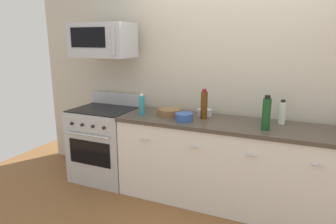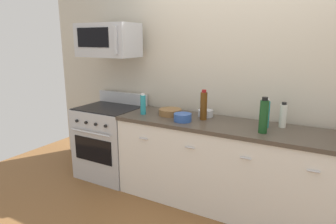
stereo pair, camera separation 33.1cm
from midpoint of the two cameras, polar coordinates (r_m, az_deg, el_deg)
name	(u,v)px [view 1 (the left image)]	position (r m, az deg, el deg)	size (l,w,h in m)	color
ground_plane	(226,202)	(3.50, 8.17, -16.71)	(6.59, 6.59, 0.00)	brown
back_wall	(240,77)	(3.45, 10.80, 6.57)	(5.49, 0.10, 2.70)	beige
counter_unit	(228,164)	(3.29, 8.44, -9.78)	(2.40, 0.66, 0.92)	silver
range_oven	(106,143)	(3.96, -14.16, -5.78)	(0.76, 0.69, 1.07)	#B7BABF
microwave	(103,40)	(3.78, -14.88, 13.06)	(0.74, 0.44, 0.40)	#B7BABF
bottle_wine_amber	(204,105)	(3.23, 3.98, 1.35)	(0.07, 0.07, 0.33)	#59330F
bottle_wine_green	(266,114)	(2.92, 15.18, -0.33)	(0.08, 0.08, 0.34)	#19471E
bottle_dish_soap	(142,105)	(3.42, -7.78, 1.31)	(0.06, 0.06, 0.24)	teal
bottle_vinegar_white	(282,113)	(3.19, 18.17, -0.14)	(0.07, 0.07, 0.25)	silver
bottle_sparkling_teal	(266,111)	(3.11, 15.34, 0.06)	(0.07, 0.07, 0.29)	#197F7A
bowl_wooden_salad	(169,112)	(3.41, -2.52, 0.02)	(0.26, 0.26, 0.07)	brown
bowl_steel_prep	(205,112)	(3.39, 4.22, -0.07)	(0.17, 0.17, 0.07)	#B2B5BA
bowl_blue_mixing	(184,117)	(3.16, 0.11, -0.96)	(0.19, 0.19, 0.08)	#2D519E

